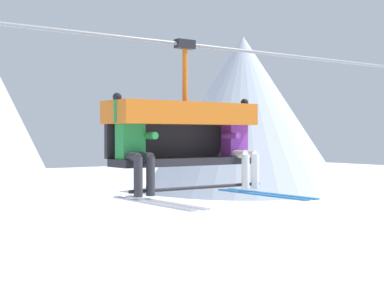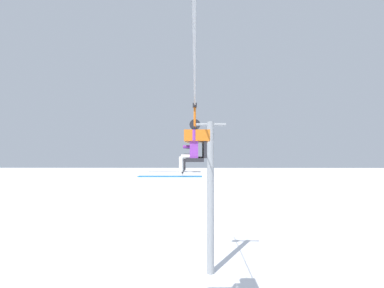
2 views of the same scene
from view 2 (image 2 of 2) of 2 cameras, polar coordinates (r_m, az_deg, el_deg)
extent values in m
cylinder|color=gray|center=(15.59, 3.55, -10.07)|extent=(0.36, 0.36, 7.75)
cylinder|color=gray|center=(15.46, 3.53, 3.71)|extent=(0.16, 1.60, 0.16)
cylinder|color=black|center=(15.44, 0.56, 3.72)|extent=(0.08, 0.56, 0.56)
cylinder|color=gray|center=(6.93, 0.51, 9.86)|extent=(19.16, 0.05, 0.05)
cube|color=#232328|center=(8.84, 0.53, -2.87)|extent=(2.10, 0.48, 0.10)
cube|color=#232328|center=(8.84, 2.35, -1.09)|extent=(2.10, 0.08, 0.45)
cube|color=#D16619|center=(8.84, 0.92, 1.34)|extent=(2.14, 0.68, 0.30)
cylinder|color=black|center=(8.86, -1.54, -5.00)|extent=(2.10, 0.04, 0.04)
cylinder|color=#D16619|center=(8.88, 0.53, 4.68)|extent=(0.07, 0.07, 0.74)
cube|color=black|center=(8.93, 0.53, 7.35)|extent=(0.28, 0.12, 0.12)
cube|color=#23843D|center=(9.69, 0.42, -0.89)|extent=(0.32, 0.22, 0.52)
sphere|color=maroon|center=(9.70, 0.42, 1.23)|extent=(0.22, 0.22, 0.22)
ellipsoid|color=black|center=(9.70, -0.18, 1.23)|extent=(0.17, 0.04, 0.08)
cylinder|color=#2D2D33|center=(9.78, -0.57, -2.18)|extent=(0.11, 0.34, 0.11)
cylinder|color=#2D2D33|center=(9.61, -0.60, -2.20)|extent=(0.11, 0.34, 0.11)
cylinder|color=#2D2D33|center=(9.80, -1.57, -3.59)|extent=(0.11, 0.11, 0.48)
cylinder|color=#2D2D33|center=(9.62, -1.61, -3.63)|extent=(0.11, 0.11, 0.48)
cube|color=#B2B2BC|center=(9.83, -3.31, -5.27)|extent=(0.09, 1.70, 0.02)
cube|color=#B2B2BC|center=(9.65, -3.38, -5.34)|extent=(0.09, 1.70, 0.02)
cylinder|color=#23843D|center=(9.89, 0.42, 1.13)|extent=(0.09, 0.09, 0.30)
sphere|color=black|center=(9.90, 0.42, 2.11)|extent=(0.11, 0.11, 0.11)
cylinder|color=#23843D|center=(9.51, -0.49, -0.65)|extent=(0.09, 0.30, 0.09)
cube|color=purple|center=(7.97, 0.38, -0.82)|extent=(0.32, 0.22, 0.52)
sphere|color=black|center=(7.98, 0.38, 1.76)|extent=(0.22, 0.22, 0.22)
ellipsoid|color=black|center=(7.98, -0.34, 1.76)|extent=(0.17, 0.04, 0.08)
cylinder|color=silver|center=(8.06, -0.82, -2.39)|extent=(0.11, 0.34, 0.11)
cylinder|color=silver|center=(7.89, -0.86, -2.41)|extent=(0.11, 0.34, 0.11)
cylinder|color=silver|center=(8.08, -2.03, -4.09)|extent=(0.11, 0.11, 0.48)
cylinder|color=silver|center=(7.90, -2.09, -4.15)|extent=(0.11, 0.11, 0.48)
cube|color=#1E6BB2|center=(8.12, -4.14, -6.12)|extent=(0.09, 1.70, 0.02)
cube|color=#1E6BB2|center=(7.94, -4.25, -6.23)|extent=(0.09, 1.70, 0.02)
cylinder|color=purple|center=(8.16, -0.67, -0.55)|extent=(0.09, 0.30, 0.09)
cylinder|color=purple|center=(7.80, 0.38, 1.77)|extent=(0.09, 0.09, 0.30)
sphere|color=black|center=(7.81, 0.38, 3.01)|extent=(0.11, 0.11, 0.11)
camera|label=1|loc=(14.91, -25.23, -0.71)|focal=55.00mm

